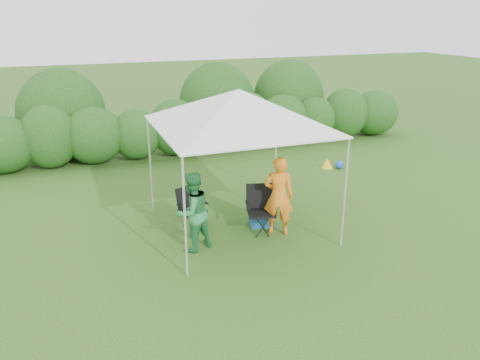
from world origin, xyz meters
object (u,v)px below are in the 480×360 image
object	(u,v)px
canopy	(239,108)
chair_left	(190,205)
woman	(192,212)
chair_right	(261,206)
man	(279,196)
cooler	(261,216)

from	to	relation	value
canopy	chair_left	distance (m)	2.22
chair_left	woman	distance (m)	1.02
chair_right	man	bearing A→B (deg)	-25.93
chair_left	man	size ratio (longest dim) A/B	0.53
canopy	chair_right	distance (m)	1.98
man	cooler	xyz separation A→B (m)	(-0.17, 0.45, -0.59)
chair_left	cooler	xyz separation A→B (m)	(1.38, -0.46, -0.27)
chair_right	chair_left	size ratio (longest dim) A/B	1.13
man	woman	size ratio (longest dim) A/B	1.06
canopy	chair_right	size ratio (longest dim) A/B	3.25
chair_right	woman	world-z (taller)	woman
chair_right	cooler	size ratio (longest dim) A/B	1.71
chair_right	man	world-z (taller)	man
man	cooler	distance (m)	0.76
man	woman	distance (m)	1.76
man	cooler	size ratio (longest dim) A/B	2.88
cooler	chair_right	bearing A→B (deg)	-106.42
canopy	chair_right	bearing A→B (deg)	-45.90
man	canopy	bearing A→B (deg)	-17.40
cooler	man	bearing A→B (deg)	-58.36
canopy	woman	xyz separation A→B (m)	(-1.15, -0.63, -1.71)
man	cooler	world-z (taller)	man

